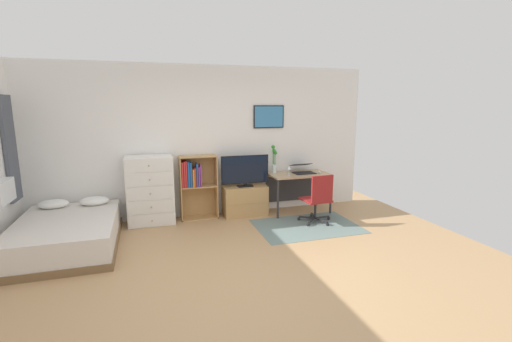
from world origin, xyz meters
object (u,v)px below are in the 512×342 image
bed (67,233)px  office_chair (318,198)px  bookshelf (195,182)px  tv_stand (245,200)px  computer_mouse (319,172)px  television (245,171)px  bamboo_vase (274,161)px  desk (297,180)px  dresser (150,190)px  wine_glass (289,168)px  laptop (302,169)px

bed → office_chair: size_ratio=2.22×
bookshelf → tv_stand: bearing=-3.3°
bed → bookshelf: 2.13m
computer_mouse → television: bearing=173.8°
bamboo_vase → tv_stand: bearing=-172.3°
desk → television: bearing=179.3°
dresser → desk: (2.69, -0.02, 0.02)m
television → office_chair: 1.39m
bed → television: bearing=14.0°
office_chair → computer_mouse: (0.35, 0.67, 0.30)m
office_chair → bookshelf: bearing=151.4°
bookshelf → wine_glass: bookshelf is taller
laptop → wine_glass: (-0.34, -0.15, 0.07)m
laptop → wine_glass: bearing=-156.3°
bed → laptop: bearing=9.7°
laptop → dresser: bearing=178.9°
tv_stand → desk: desk is taller
office_chair → computer_mouse: size_ratio=8.27×
wine_glass → bed: bearing=-171.3°
tv_stand → dresser: bearing=-179.5°
bamboo_vase → desk: bearing=-15.1°
dresser → computer_mouse: (3.07, -0.16, 0.17)m
dresser → laptop: (2.78, -0.03, 0.22)m
bookshelf → bamboo_vase: size_ratio=2.14×
dresser → bamboo_vase: (2.26, 0.10, 0.39)m
dresser → bookshelf: bearing=5.0°
bed → wine_glass: size_ratio=10.61×
dresser → bamboo_vase: bearing=2.4°
dresser → bed: bearing=-147.7°
television → desk: bearing=-0.7°
bookshelf → bamboo_vase: bamboo_vase is taller
bookshelf → laptop: bookshelf is taller
television → desk: size_ratio=0.79×
office_chair → computer_mouse: 0.81m
desk → bamboo_vase: (-0.43, 0.12, 0.37)m
dresser → desk: dresser is taller
office_chair → laptop: bearing=81.8°
bookshelf → desk: bookshelf is taller
desk → bamboo_vase: bearing=164.9°
desk → wine_glass: size_ratio=6.18×
laptop → television: bearing=178.4°
television → office_chair: bearing=-37.5°
bookshelf → bed: bearing=-157.4°
bookshelf → desk: (1.92, -0.09, -0.06)m
bookshelf → television: bearing=-4.7°
bed → television: size_ratio=2.17×
office_chair → wine_glass: wine_glass is taller
bed → tv_stand: bed is taller
bookshelf → tv_stand: 0.98m
desk → laptop: bearing=-5.6°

